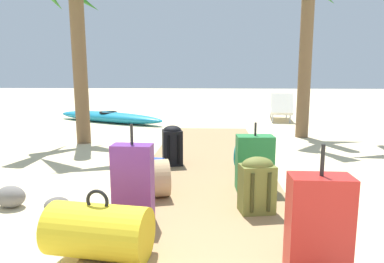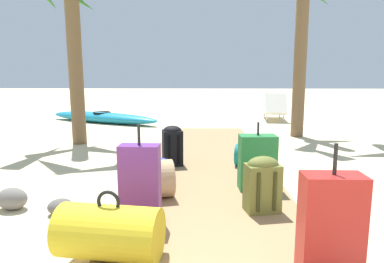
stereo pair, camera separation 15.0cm
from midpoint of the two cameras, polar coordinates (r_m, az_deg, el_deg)
name	(u,v)px [view 1 (the left image)]	position (r m, az deg, el deg)	size (l,w,h in m)	color
ground_plane	(206,197)	(3.87, 3.49, -10.82)	(60.00, 60.00, 0.00)	beige
boardwalk	(207,175)	(4.56, 3.48, -7.13)	(1.70, 7.41, 0.08)	#9E7A51
suitcase_green	(254,163)	(3.85, 11.38, -5.10)	(0.41, 0.26, 0.75)	#237538
suitcase_purple	(133,184)	(2.97, -8.28, -8.58)	(0.34, 0.19, 0.85)	#6B2D84
backpack_black	(172,144)	(4.83, -2.37, -2.13)	(0.32, 0.32, 0.56)	black
backpack_olive	(257,183)	(3.25, 12.01, -8.40)	(0.34, 0.27, 0.52)	olive
duffel_bag_yellow	(99,231)	(2.54, -13.46, -15.70)	(0.74, 0.47, 0.49)	gold
duffel_bag_tan	(147,179)	(3.60, -6.33, -7.75)	(0.54, 0.50, 0.50)	tan
duffel_bag_blue	(142,168)	(4.19, -7.28, -6.05)	(0.59, 0.39, 0.40)	#2847B7
duffel_bag_teal	(253,156)	(4.82, 10.92, -3.98)	(0.54, 0.42, 0.42)	#197A7F
suitcase_red	(318,227)	(2.36, 21.93, -14.46)	(0.38, 0.21, 0.85)	red
lounge_chair	(281,109)	(10.46, 14.82, 3.55)	(0.77, 1.57, 0.82)	white
kayak	(108,117)	(10.04, -13.25, 2.35)	(3.59, 2.18, 0.31)	teal
rock_left_mid	(128,151)	(5.71, -9.75, -3.13)	(0.33, 0.26, 0.22)	#5B5651
rock_left_far	(57,205)	(3.67, -20.34, -11.32)	(0.21, 0.24, 0.15)	#5B5651
rock_left_near	(11,197)	(3.97, -26.83, -9.59)	(0.31, 0.24, 0.22)	slate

